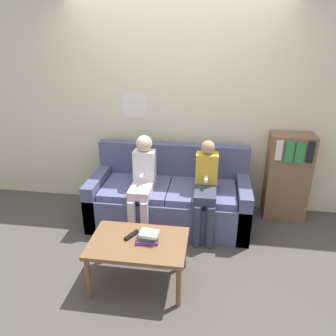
{
  "coord_description": "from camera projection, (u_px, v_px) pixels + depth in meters",
  "views": [
    {
      "loc": [
        0.47,
        -2.88,
        2.16
      ],
      "look_at": [
        0.0,
        0.39,
        0.75
      ],
      "focal_mm": 35.0,
      "sensor_mm": 36.0,
      "label": 1
    }
  ],
  "objects": [
    {
      "name": "book_stack",
      "position": [
        148.0,
        237.0,
        2.86
      ],
      "size": [
        0.21,
        0.17,
        0.09
      ],
      "color": "#7A3389",
      "rests_on": "coffee_table"
    },
    {
      "name": "person_right",
      "position": [
        206.0,
        186.0,
        3.54
      ],
      "size": [
        0.24,
        0.56,
        1.06
      ],
      "color": "#33384C",
      "rests_on": "ground_plane"
    },
    {
      "name": "coffee_table",
      "position": [
        138.0,
        246.0,
        2.89
      ],
      "size": [
        0.86,
        0.57,
        0.44
      ],
      "color": "brown",
      "rests_on": "ground_plane"
    },
    {
      "name": "couch",
      "position": [
        170.0,
        199.0,
        3.89
      ],
      "size": [
        1.83,
        0.82,
        0.88
      ],
      "color": "#4C5175",
      "rests_on": "ground_plane"
    },
    {
      "name": "wall_back",
      "position": [
        175.0,
        106.0,
        3.95
      ],
      "size": [
        8.0,
        0.07,
        2.6
      ],
      "color": "beige",
      "rests_on": "ground_plane"
    },
    {
      "name": "ground_plane",
      "position": [
        163.0,
        246.0,
        3.53
      ],
      "size": [
        10.0,
        10.0,
        0.0
      ],
      "primitive_type": "plane",
      "color": "#4C4742"
    },
    {
      "name": "person_left",
      "position": [
        143.0,
        180.0,
        3.62
      ],
      "size": [
        0.24,
        0.56,
        1.09
      ],
      "color": "silver",
      "rests_on": "ground_plane"
    },
    {
      "name": "tv_remote",
      "position": [
        132.0,
        235.0,
        2.94
      ],
      "size": [
        0.12,
        0.17,
        0.02
      ],
      "rotation": [
        0.0,
        0.0,
        -0.5
      ],
      "color": "black",
      "rests_on": "coffee_table"
    },
    {
      "name": "bookshelf",
      "position": [
        287.0,
        177.0,
        3.9
      ],
      "size": [
        0.49,
        0.31,
        1.06
      ],
      "color": "brown",
      "rests_on": "ground_plane"
    }
  ]
}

